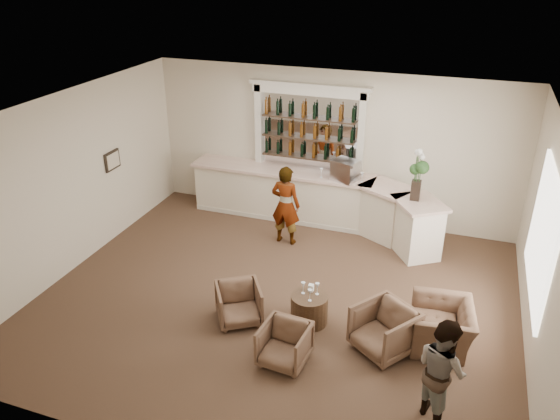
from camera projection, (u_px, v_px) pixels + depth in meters
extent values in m
plane|color=brown|center=(277.00, 298.00, 9.51)|extent=(8.00, 8.00, 0.00)
cube|color=beige|center=(332.00, 147.00, 11.77)|extent=(8.00, 0.04, 3.30)
cube|color=beige|center=(72.00, 182.00, 10.00)|extent=(0.04, 7.00, 3.30)
cube|color=beige|center=(547.00, 255.00, 7.60)|extent=(0.04, 7.00, 3.30)
cube|color=silver|center=(277.00, 114.00, 8.08)|extent=(8.00, 7.00, 0.04)
cube|color=white|center=(543.00, 236.00, 8.01)|extent=(0.05, 2.40, 1.90)
cube|color=black|center=(112.00, 160.00, 11.01)|extent=(0.04, 0.46, 0.38)
cube|color=beige|center=(113.00, 161.00, 11.00)|extent=(0.01, 0.38, 0.30)
cube|color=white|center=(283.00, 194.00, 12.26)|extent=(4.00, 0.70, 1.08)
cube|color=beige|center=(282.00, 170.00, 11.99)|extent=(4.10, 0.82, 0.06)
cube|color=white|center=(385.00, 213.00, 11.36)|extent=(1.12, 1.04, 1.08)
cube|color=beige|center=(387.00, 188.00, 11.09)|extent=(1.27, 1.19, 0.06)
cube|color=white|center=(417.00, 229.00, 10.70)|extent=(1.08, 1.14, 1.08)
cube|color=beige|center=(420.00, 203.00, 10.44)|extent=(1.24, 1.29, 0.06)
cube|color=beige|center=(278.00, 219.00, 12.19)|extent=(4.00, 0.06, 0.10)
cube|color=white|center=(310.00, 131.00, 11.78)|extent=(2.15, 0.02, 1.65)
cube|color=beige|center=(259.00, 148.00, 12.29)|extent=(0.14, 0.16, 2.90)
cube|color=beige|center=(360.00, 160.00, 11.60)|extent=(0.14, 0.16, 2.90)
cube|color=beige|center=(310.00, 91.00, 11.34)|extent=(2.52, 0.16, 0.18)
cube|color=beige|center=(310.00, 85.00, 11.29)|extent=(2.64, 0.20, 0.08)
cube|color=#322419|center=(307.00, 158.00, 11.93)|extent=(2.05, 0.20, 0.03)
cube|color=#322419|center=(308.00, 138.00, 11.74)|extent=(2.05, 0.20, 0.03)
cube|color=#322419|center=(308.00, 119.00, 11.55)|extent=(2.05, 0.20, 0.03)
cylinder|color=#4B3620|center=(309.00, 309.00, 8.82)|extent=(0.60, 0.60, 0.50)
imported|color=gray|center=(286.00, 205.00, 11.01)|extent=(0.63, 0.43, 1.67)
imported|color=gray|center=(442.00, 370.00, 6.83)|extent=(0.90, 0.92, 1.49)
imported|color=brown|center=(239.00, 304.00, 8.82)|extent=(0.96, 0.97, 0.65)
imported|color=brown|center=(284.00, 345.00, 7.92)|extent=(0.73, 0.75, 0.63)
imported|color=brown|center=(384.00, 330.00, 8.14)|extent=(1.13, 1.13, 0.75)
imported|color=brown|center=(442.00, 326.00, 8.29)|extent=(1.03, 1.14, 0.67)
cube|color=#B7B7BC|center=(345.00, 170.00, 11.32)|extent=(0.61, 0.56, 0.44)
cube|color=black|center=(416.00, 190.00, 10.44)|extent=(0.18, 0.18, 0.39)
cube|color=white|center=(311.00, 288.00, 8.81)|extent=(0.08, 0.08, 0.12)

